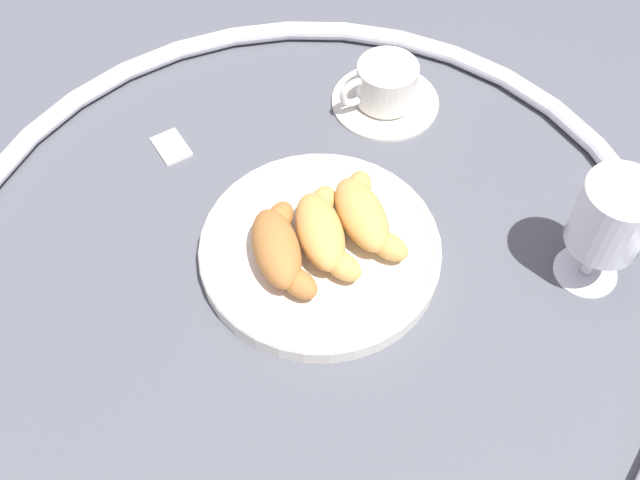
% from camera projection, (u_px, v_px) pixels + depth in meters
% --- Properties ---
extents(ground_plane, '(2.20, 2.20, 0.00)m').
position_uv_depth(ground_plane, '(307.00, 274.00, 0.83)').
color(ground_plane, '#4C4F56').
extents(table_chrome_rim, '(0.80, 0.80, 0.02)m').
position_uv_depth(table_chrome_rim, '(307.00, 268.00, 0.82)').
color(table_chrome_rim, silver).
rests_on(table_chrome_rim, ground_plane).
extents(pastry_plate, '(0.26, 0.26, 0.02)m').
position_uv_depth(pastry_plate, '(320.00, 249.00, 0.83)').
color(pastry_plate, silver).
rests_on(pastry_plate, ground_plane).
extents(croissant_large, '(0.13, 0.10, 0.04)m').
position_uv_depth(croissant_large, '(279.00, 249.00, 0.80)').
color(croissant_large, '#AD6B33').
rests_on(croissant_large, pastry_plate).
extents(croissant_small, '(0.13, 0.10, 0.04)m').
position_uv_depth(croissant_small, '(323.00, 232.00, 0.81)').
color(croissant_small, '#D6994C').
rests_on(croissant_small, pastry_plate).
extents(croissant_extra, '(0.13, 0.09, 0.04)m').
position_uv_depth(croissant_extra, '(365.00, 215.00, 0.82)').
color(croissant_extra, '#D6994C').
rests_on(croissant_extra, pastry_plate).
extents(coffee_cup_near, '(0.14, 0.14, 0.06)m').
position_uv_depth(coffee_cup_near, '(385.00, 88.00, 0.96)').
color(coffee_cup_near, silver).
rests_on(coffee_cup_near, ground_plane).
extents(juice_glass_left, '(0.08, 0.08, 0.14)m').
position_uv_depth(juice_glass_left, '(612.00, 219.00, 0.76)').
color(juice_glass_left, white).
rests_on(juice_glass_left, ground_plane).
extents(sugar_packet, '(0.05, 0.04, 0.01)m').
position_uv_depth(sugar_packet, '(171.00, 146.00, 0.93)').
color(sugar_packet, white).
rests_on(sugar_packet, ground_plane).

